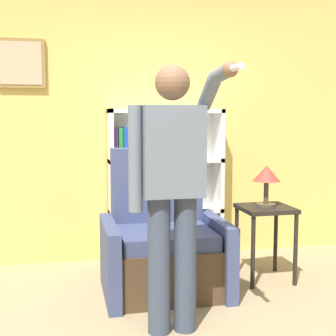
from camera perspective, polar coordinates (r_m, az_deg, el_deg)
wall_back at (r=4.75m, az=-1.90°, el=5.85°), size 8.00×0.11×2.80m
bookcase at (r=4.64m, az=-1.46°, el=-2.60°), size 1.13×0.28×1.51m
armchair at (r=3.93m, az=-0.65°, el=-9.52°), size 0.99×0.81×1.17m
person_standing at (r=3.03m, az=0.53°, el=-1.80°), size 0.54×0.78×1.76m
side_table at (r=4.21m, az=11.80°, el=-6.22°), size 0.44×0.44×0.66m
table_lamp at (r=4.14m, az=11.92°, el=-1.04°), size 0.24×0.24×0.36m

